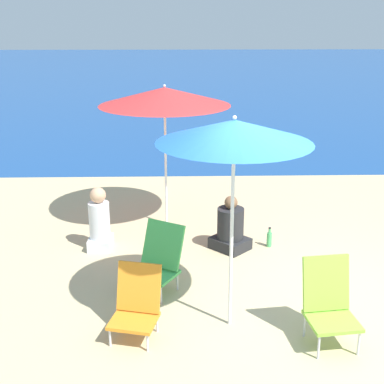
{
  "coord_description": "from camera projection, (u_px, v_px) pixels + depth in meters",
  "views": [
    {
      "loc": [
        -1.43,
        -5.1,
        3.13
      ],
      "look_at": [
        -1.27,
        1.28,
        1.0
      ],
      "focal_mm": 50.0,
      "sensor_mm": 36.0,
      "label": 1
    }
  ],
  "objects": [
    {
      "name": "ground_plane",
      "position": [
        310.0,
        314.0,
        5.86
      ],
      "size": [
        60.0,
        60.0,
        0.0
      ],
      "primitive_type": "plane",
      "color": "#C6B284"
    },
    {
      "name": "sea_water",
      "position": [
        204.0,
        72.0,
        29.81
      ],
      "size": [
        60.0,
        40.0,
        0.01
      ],
      "color": "#19478C",
      "rests_on": "ground"
    },
    {
      "name": "beach_umbrella_red",
      "position": [
        165.0,
        96.0,
        7.76
      ],
      "size": [
        1.94,
        1.94,
        2.16
      ],
      "color": "white",
      "rests_on": "ground"
    },
    {
      "name": "beach_umbrella_blue",
      "position": [
        234.0,
        132.0,
        5.03
      ],
      "size": [
        1.51,
        1.51,
        2.23
      ],
      "color": "white",
      "rests_on": "ground"
    },
    {
      "name": "beach_chair_orange",
      "position": [
        137.0,
        303.0,
        5.41
      ],
      "size": [
        0.55,
        0.58,
        0.73
      ],
      "rotation": [
        0.0,
        0.0,
        -0.24
      ],
      "color": "silver",
      "rests_on": "ground"
    },
    {
      "name": "beach_chair_lime",
      "position": [
        329.0,
        301.0,
        5.29
      ],
      "size": [
        0.53,
        0.58,
        0.85
      ],
      "rotation": [
        0.0,
        0.0,
        0.12
      ],
      "color": "silver",
      "rests_on": "ground"
    },
    {
      "name": "beach_chair_green",
      "position": [
        159.0,
        258.0,
        6.3
      ],
      "size": [
        0.71,
        0.72,
        0.79
      ],
      "rotation": [
        0.0,
        0.0,
        -0.54
      ],
      "color": "silver",
      "rests_on": "ground"
    },
    {
      "name": "person_seated_near",
      "position": [
        230.0,
        229.0,
        7.4
      ],
      "size": [
        0.63,
        0.63,
        0.78
      ],
      "rotation": [
        0.0,
        0.0,
        0.78
      ],
      "color": "#262628",
      "rests_on": "ground"
    },
    {
      "name": "person_seated_far",
      "position": [
        99.0,
        223.0,
        7.39
      ],
      "size": [
        0.33,
        0.39,
        0.9
      ],
      "rotation": [
        0.0,
        0.0,
        -0.04
      ],
      "color": "silver",
      "rests_on": "ground"
    },
    {
      "name": "water_bottle",
      "position": [
        269.0,
        239.0,
        7.53
      ],
      "size": [
        0.07,
        0.07,
        0.29
      ],
      "color": "#4CB266",
      "rests_on": "ground"
    }
  ]
}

